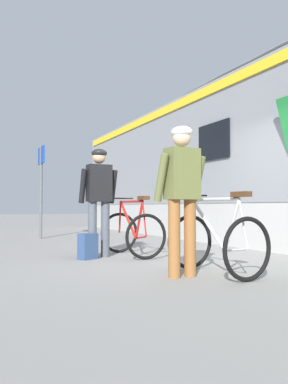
{
  "coord_description": "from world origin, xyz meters",
  "views": [
    {
      "loc": [
        -3.34,
        -5.12,
        0.81
      ],
      "look_at": [
        -0.66,
        0.48,
        1.05
      ],
      "focal_mm": 36.69,
      "sensor_mm": 36.0,
      "label": 1
    }
  ],
  "objects_px": {
    "cyclist_far_in_olive": "(182,186)",
    "backpack_on_platform": "(88,246)",
    "cyclist_near_in_dark": "(99,192)",
    "platform_sign_post": "(41,176)",
    "bicycle_far_silver": "(217,241)",
    "bicycle_near_red": "(132,232)"
  },
  "relations": [
    {
      "from": "bicycle_near_red",
      "to": "platform_sign_post",
      "type": "height_order",
      "value": "platform_sign_post"
    },
    {
      "from": "bicycle_far_silver",
      "to": "platform_sign_post",
      "type": "xyz_separation_m",
      "value": [
        -0.87,
        6.38,
        1.22
      ]
    },
    {
      "from": "backpack_on_platform",
      "to": "bicycle_near_red",
      "type": "bearing_deg",
      "value": -17.21
    },
    {
      "from": "cyclist_far_in_olive",
      "to": "cyclist_near_in_dark",
      "type": "bearing_deg",
      "value": 97.79
    },
    {
      "from": "bicycle_near_red",
      "to": "backpack_on_platform",
      "type": "relative_size",
      "value": 2.74
    },
    {
      "from": "platform_sign_post",
      "to": "cyclist_near_in_dark",
      "type": "bearing_deg",
      "value": -88.14
    },
    {
      "from": "cyclist_near_in_dark",
      "to": "platform_sign_post",
      "type": "xyz_separation_m",
      "value": [
        -0.14,
        4.19,
        0.57
      ]
    },
    {
      "from": "cyclist_near_in_dark",
      "to": "bicycle_far_silver",
      "type": "height_order",
      "value": "cyclist_near_in_dark"
    },
    {
      "from": "cyclist_far_in_olive",
      "to": "bicycle_near_red",
      "type": "relative_size",
      "value": 1.61
    },
    {
      "from": "cyclist_far_in_olive",
      "to": "backpack_on_platform",
      "type": "bearing_deg",
      "value": 105.11
    },
    {
      "from": "cyclist_far_in_olive",
      "to": "backpack_on_platform",
      "type": "relative_size",
      "value": 4.4
    },
    {
      "from": "cyclist_far_in_olive",
      "to": "bicycle_far_silver",
      "type": "relative_size",
      "value": 1.56
    },
    {
      "from": "bicycle_near_red",
      "to": "platform_sign_post",
      "type": "bearing_deg",
      "value": 99.07
    },
    {
      "from": "cyclist_near_in_dark",
      "to": "cyclist_far_in_olive",
      "type": "xyz_separation_m",
      "value": [
        0.29,
        -2.13,
        0.0
      ]
    },
    {
      "from": "cyclist_far_in_olive",
      "to": "backpack_on_platform",
      "type": "height_order",
      "value": "cyclist_far_in_olive"
    },
    {
      "from": "cyclist_near_in_dark",
      "to": "backpack_on_platform",
      "type": "distance_m",
      "value": 0.9
    },
    {
      "from": "bicycle_near_red",
      "to": "backpack_on_platform",
      "type": "height_order",
      "value": "bicycle_near_red"
    },
    {
      "from": "bicycle_far_silver",
      "to": "bicycle_near_red",
      "type": "bearing_deg",
      "value": 95.15
    },
    {
      "from": "cyclist_near_in_dark",
      "to": "backpack_on_platform",
      "type": "height_order",
      "value": "cyclist_near_in_dark"
    },
    {
      "from": "platform_sign_post",
      "to": "cyclist_far_in_olive",
      "type": "bearing_deg",
      "value": -86.13
    },
    {
      "from": "cyclist_near_in_dark",
      "to": "backpack_on_platform",
      "type": "xyz_separation_m",
      "value": [
        -0.24,
        -0.17,
        -0.85
      ]
    },
    {
      "from": "backpack_on_platform",
      "to": "platform_sign_post",
      "type": "xyz_separation_m",
      "value": [
        0.1,
        4.37,
        1.42
      ]
    }
  ]
}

